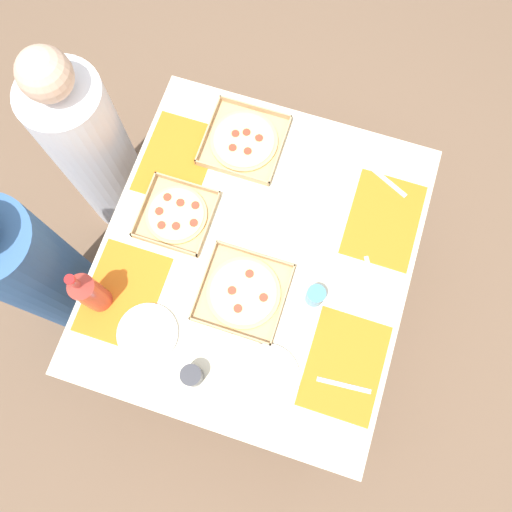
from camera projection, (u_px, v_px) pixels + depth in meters
ground_plane at (256, 296)px, 2.61m from camera, size 6.00×6.00×0.00m
dining_table at (256, 263)px, 2.00m from camera, size 1.26×1.13×0.73m
placemat_near_left at (345, 365)px, 1.79m from camera, size 0.36×0.26×0.00m
placemat_near_right at (384, 220)px, 1.94m from camera, size 0.36×0.26×0.00m
placemat_far_left at (123, 294)px, 1.86m from camera, size 0.36×0.26×0.00m
placemat_far_right at (177, 158)px, 2.01m from camera, size 0.36×0.26×0.00m
pizza_box_corner_left at (243, 292)px, 1.85m from camera, size 0.30×0.30×0.04m
pizza_box_edge_far at (176, 215)px, 1.94m from camera, size 0.26×0.26×0.04m
pizza_box_center at (244, 141)px, 2.02m from camera, size 0.30×0.30×0.04m
plate_far_right at (310, 222)px, 1.93m from camera, size 0.20×0.20×0.02m
plate_near_right at (267, 377)px, 1.78m from camera, size 0.23×0.23×0.02m
plate_middle at (148, 333)px, 1.82m from camera, size 0.22×0.22×0.02m
soda_bottle at (89, 292)px, 1.73m from camera, size 0.09×0.09×0.32m
cup_dark at (315, 296)px, 1.82m from camera, size 0.07×0.07×0.09m
cup_clear_right at (192, 376)px, 1.74m from camera, size 0.07×0.07×0.10m
knife_by_near_right at (385, 179)px, 1.99m from camera, size 0.11×0.20×0.00m
fork_by_far_left at (344, 385)px, 1.77m from camera, size 0.03×0.19×0.00m
fork_by_far_right at (372, 281)px, 1.87m from camera, size 0.17×0.11×0.00m
diner_left_seat at (41, 273)px, 2.08m from camera, size 0.32×0.32×1.20m
diner_right_seat at (95, 153)px, 2.24m from camera, size 0.32×0.32×1.19m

